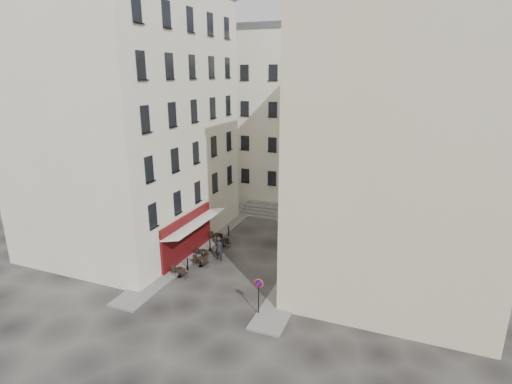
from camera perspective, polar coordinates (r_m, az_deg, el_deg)
The scene contains 18 objects.
ground at distance 29.77m, azimuth -3.21°, elevation -11.35°, with size 90.00×90.00×0.00m, color black.
sidewalk_left at distance 34.81m, azimuth -7.22°, elevation -7.03°, with size 2.00×22.00×0.12m, color slate.
sidewalk_right at distance 30.92m, azimuth 6.89°, elevation -10.20°, with size 2.00×18.00×0.12m, color slate.
building_left at distance 34.67m, azimuth -17.53°, elevation 9.84°, with size 12.20×16.20×20.60m.
building_right at distance 27.70m, azimuth 19.98°, elevation 5.98°, with size 12.20×14.20×18.60m.
building_back at distance 44.74m, azimuth 5.79°, elevation 10.59°, with size 18.20×10.20×18.60m.
cafe_storefront at distance 31.64m, azimuth -9.66°, elevation -6.05°, with size 1.74×7.30×3.50m.
stone_steps at distance 40.40m, azimuth 4.26°, elevation -3.02°, with size 9.00×3.15×0.80m.
bollard_near at distance 30.14m, azimuth -9.75°, elevation -10.08°, with size 0.12×0.12×0.98m.
bollard_mid at distance 32.87m, azimuth -6.58°, elevation -7.60°, with size 0.12×0.12×0.98m.
bollard_far at distance 35.73m, azimuth -3.94°, elevation -5.48°, with size 0.12×0.12×0.98m.
no_parking_sign at distance 24.20m, azimuth 0.36°, elevation -13.81°, with size 0.54×0.10×2.38m.
bistro_table_a at distance 29.36m, azimuth -10.86°, elevation -11.10°, with size 1.21×0.57×0.85m.
bistro_table_b at distance 30.56m, azimuth -7.85°, elevation -9.74°, with size 1.27×0.60×0.89m.
bistro_table_c at distance 31.96m, azimuth -7.65°, elevation -8.60°, with size 1.13×0.53×0.80m.
bistro_table_d at distance 33.64m, azimuth -4.68°, elevation -7.10°, with size 1.24×0.58×0.87m.
bistro_table_e at distance 34.46m, azimuth -5.60°, elevation -6.45°, with size 1.37×0.64×0.96m.
pedestrian at distance 31.21m, azimuth -5.31°, elevation -8.02°, with size 0.71×0.46×1.94m, color black.
Camera 1 is at (11.19, -23.80, 13.95)m, focal length 28.00 mm.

